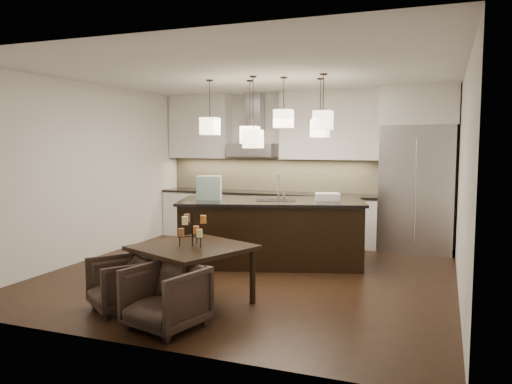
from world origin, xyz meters
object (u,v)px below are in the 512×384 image
at_px(island_body, 271,233).
at_px(dining_table, 193,275).
at_px(armchair_left, 121,284).
at_px(armchair_right, 166,297).
at_px(refrigerator, 417,189).

bearing_deg(island_body, dining_table, -112.86).
height_order(island_body, dining_table, island_body).
relative_size(armchair_left, armchair_right, 0.92).
distance_m(refrigerator, island_body, 2.73).
height_order(refrigerator, island_body, refrigerator).
bearing_deg(armchair_left, armchair_right, 13.06).
bearing_deg(armchair_right, refrigerator, 80.26).
height_order(refrigerator, dining_table, refrigerator).
xyz_separation_m(armchair_left, armchair_right, (0.77, -0.32, 0.02)).
bearing_deg(dining_table, island_body, 106.80).
distance_m(refrigerator, armchair_left, 5.27).
bearing_deg(armchair_left, dining_table, 71.22).
distance_m(refrigerator, dining_table, 4.53).
height_order(dining_table, armchair_left, dining_table).
distance_m(island_body, armchair_left, 2.76).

